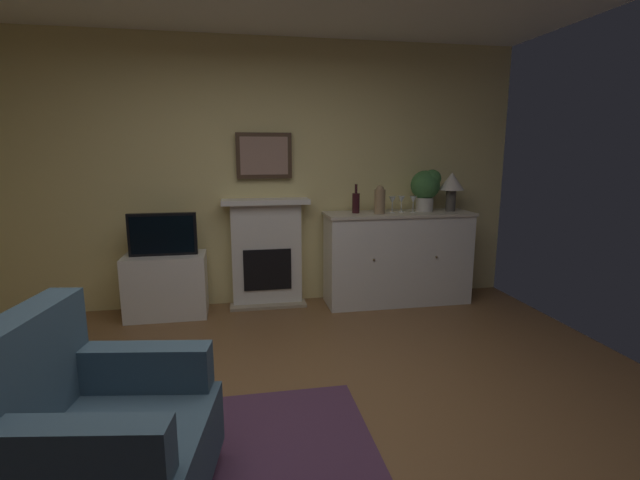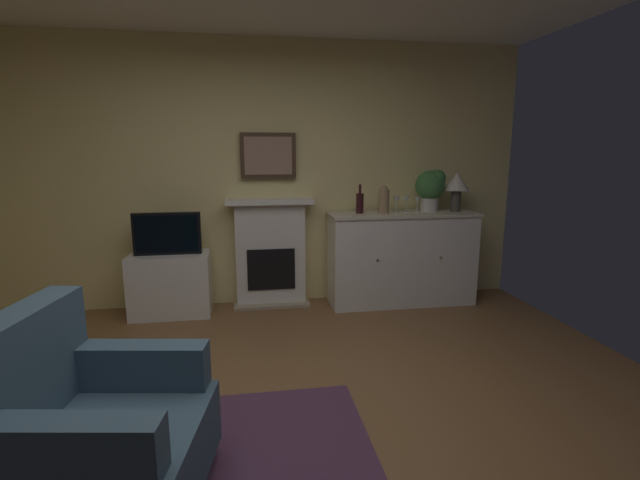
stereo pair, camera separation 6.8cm
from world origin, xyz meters
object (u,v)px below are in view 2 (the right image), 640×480
Objects in this scene: sideboard_cabinet at (401,258)px; wine_glass_right at (418,201)px; potted_plant_small at (431,187)px; wine_glass_left at (396,201)px; table_lamp at (457,184)px; wine_glass_center at (406,200)px; fireplace_unit at (270,252)px; vase_decorative at (384,200)px; framed_picture at (268,156)px; tv_cabinet at (171,284)px; armchair at (92,431)px; wine_bottle at (360,203)px; tv_set at (167,234)px.

wine_glass_right is at bearing -5.66° from sideboard_cabinet.
potted_plant_small is (0.31, 0.05, 0.73)m from sideboard_cabinet.
potted_plant_small is at bearing 7.39° from wine_glass_left.
table_lamp is 2.42× the size of wine_glass_center.
wine_glass_left reaches higher than fireplace_unit.
vase_decorative reaches higher than wine_glass_center.
sideboard_cabinet is (1.34, -0.22, -1.04)m from framed_picture.
table_lamp is 0.26m from potted_plant_small.
potted_plant_small is (2.62, 0.03, 0.91)m from tv_cabinet.
armchair is at bearing -88.73° from tv_cabinet.
vase_decorative is (1.12, -0.23, 0.54)m from fireplace_unit.
wine_glass_right is (0.15, -0.01, 0.60)m from sideboard_cabinet.
armchair is (-2.30, -2.53, -0.69)m from wine_glass_center.
sideboard_cabinet is 0.73m from wine_bottle.
wine_glass_right reaches higher than armchair.
fireplace_unit is at bearing 175.43° from potted_plant_small.
wine_bottle is at bearing 0.51° from tv_cabinet.
wine_glass_right is 0.18× the size of armchair.
wine_bottle is 0.31× the size of armchair.
framed_picture is at bearing 171.96° from wine_glass_center.
wine_glass_center reaches higher than tv_set.
wine_glass_right is 0.22× the size of tv_cabinet.
sideboard_cabinet is 0.61m from wine_glass_right.
tv_set is at bearing -166.69° from framed_picture.
table_lamp is 0.43× the size of armchair.
fireplace_unit reaches higher than armchair.
wine_glass_center is 0.27× the size of tv_set.
framed_picture is at bearing 170.96° from wine_glass_right.
wine_bottle is 1.89m from tv_set.
wine_glass_left is 3.39m from armchair.
wine_bottle is 1.03× the size of vase_decorative.
vase_decorative is at bearing -162.82° from wine_glass_left.
sideboard_cabinet is at bearing -7.52° from fireplace_unit.
wine_glass_center is at bearing 16.12° from wine_glass_left.
framed_picture reaches higher than table_lamp.
fireplace_unit is 1.02m from tv_cabinet.
sideboard_cabinet is 2.32m from tv_cabinet.
wine_glass_center is (1.38, -0.19, -0.45)m from framed_picture.
wine_glass_left and wine_glass_right have the same top height.
potted_plant_small is at bearing 170.04° from table_lamp.
fireplace_unit is 6.67× the size of wine_glass_center.
framed_picture reaches higher than vase_decorative.
vase_decorative is (-0.22, -0.05, 0.61)m from sideboard_cabinet.
framed_picture reaches higher than tv_cabinet.
fireplace_unit is at bearing 10.77° from tv_set.
wine_glass_left is 0.59× the size of vase_decorative.
framed_picture is 1.36m from wine_glass_left.
framed_picture is 1.23m from vase_decorative.
tv_cabinet is at bearing -170.55° from fireplace_unit.
armchair is at bearing -132.11° from sideboard_cabinet.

